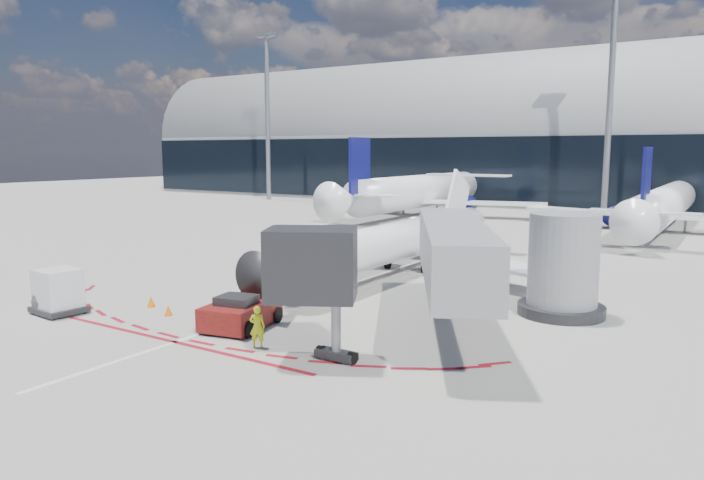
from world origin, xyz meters
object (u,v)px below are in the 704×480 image
Objects in this scene: regional_jet at (397,241)px; uld_container at (58,292)px; ramp_worker at (257,327)px; pushback_tug at (241,313)px.

uld_container is at bearing -117.60° from regional_jet.
regional_jet is at bearing -112.22° from ramp_worker.
pushback_tug is 3.07m from ramp_worker.
pushback_tug is (-0.04, -14.24, -1.46)m from regional_jet.
regional_jet is 16.25m from ramp_worker.
uld_container reaches higher than pushback_tug.
pushback_tug is 2.40× the size of uld_container.
pushback_tug is 9.37m from uld_container.
ramp_worker reaches higher than pushback_tug.
ramp_worker is at bearing -46.49° from pushback_tug.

